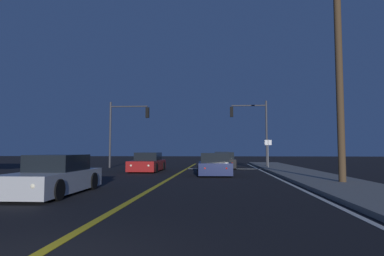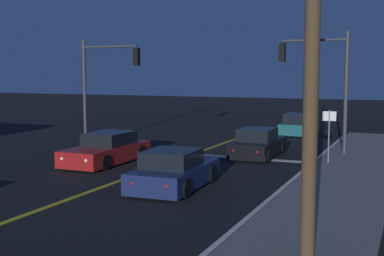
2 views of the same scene
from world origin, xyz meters
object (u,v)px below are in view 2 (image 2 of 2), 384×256
at_px(car_side_waiting_navy, 174,171).
at_px(street_sign_corner, 329,128).
at_px(car_far_approaching_red, 107,150).
at_px(traffic_signal_far_left, 103,76).
at_px(car_following_oncoming_black, 258,144).
at_px(traffic_signal_near_right, 322,74).
at_px(utility_pole_right, 313,7).
at_px(car_parked_curb_teal, 298,125).

distance_m(car_side_waiting_navy, street_sign_corner, 7.73).
relative_size(car_far_approaching_red, traffic_signal_far_left, 0.83).
height_order(car_side_waiting_navy, street_sign_corner, street_sign_corner).
bearing_deg(car_following_oncoming_black, street_sign_corner, -20.68).
xyz_separation_m(traffic_signal_near_right, street_sign_corner, (0.82, -2.80, -2.26)).
relative_size(car_side_waiting_navy, utility_pole_right, 0.42).
bearing_deg(traffic_signal_near_right, street_sign_corner, 106.38).
relative_size(car_side_waiting_navy, traffic_signal_far_left, 0.74).
height_order(car_following_oncoming_black, car_parked_curb_teal, same).
relative_size(car_side_waiting_navy, street_sign_corner, 1.79).
xyz_separation_m(traffic_signal_far_left, utility_pole_right, (13.43, -13.16, 1.42)).
bearing_deg(traffic_signal_near_right, car_following_oncoming_black, 30.47).
relative_size(car_following_oncoming_black, traffic_signal_far_left, 0.75).
height_order(car_following_oncoming_black, street_sign_corner, street_sign_corner).
relative_size(utility_pole_right, street_sign_corner, 4.25).
relative_size(traffic_signal_near_right, street_sign_corner, 2.48).
bearing_deg(street_sign_corner, car_parked_curb_teal, 108.16).
bearing_deg(car_side_waiting_navy, car_parked_curb_teal, 85.31).
distance_m(car_following_oncoming_black, traffic_signal_far_left, 9.17).
bearing_deg(traffic_signal_far_left, car_following_oncoming_black, -0.88).
bearing_deg(street_sign_corner, traffic_signal_near_right, 106.38).
xyz_separation_m(car_following_oncoming_black, utility_pole_right, (4.83, -13.03, 4.61)).
bearing_deg(car_following_oncoming_black, traffic_signal_near_right, 30.08).
height_order(car_following_oncoming_black, traffic_signal_near_right, traffic_signal_near_right).
height_order(car_parked_curb_teal, utility_pole_right, utility_pole_right).
bearing_deg(street_sign_corner, car_far_approaching_red, -160.71).
bearing_deg(utility_pole_right, car_following_oncoming_black, 110.33).
xyz_separation_m(car_parked_curb_teal, utility_pole_right, (4.96, -22.62, 4.61)).
relative_size(traffic_signal_far_left, street_sign_corner, 2.41).
distance_m(car_side_waiting_navy, traffic_signal_far_left, 11.56).
bearing_deg(street_sign_corner, utility_pole_right, -83.21).
distance_m(car_far_approaching_red, utility_pole_right, 14.24).
bearing_deg(car_side_waiting_navy, utility_pole_right, -46.50).
xyz_separation_m(car_side_waiting_navy, street_sign_corner, (4.15, 6.44, 1.01)).
relative_size(car_following_oncoming_black, car_parked_curb_teal, 0.99).
bearing_deg(utility_pole_right, traffic_signal_far_left, 135.57).
bearing_deg(car_following_oncoming_black, car_side_waiting_navy, -95.75).
distance_m(car_side_waiting_navy, car_far_approaching_red, 5.83).
bearing_deg(car_far_approaching_red, car_parked_curb_teal, -110.95).
bearing_deg(traffic_signal_near_right, car_far_approaching_red, 36.12).
height_order(car_parked_curb_teal, traffic_signal_far_left, traffic_signal_far_left).
height_order(traffic_signal_near_right, utility_pole_right, utility_pole_right).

